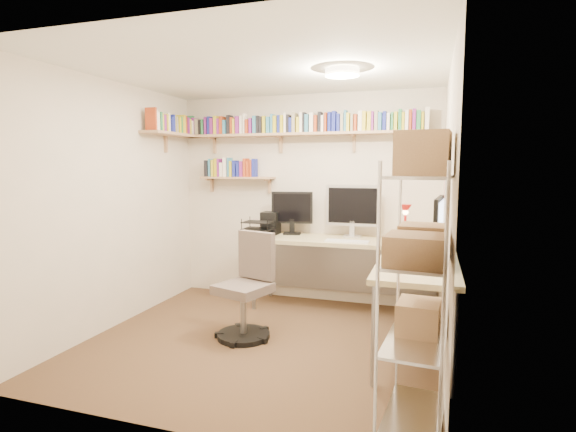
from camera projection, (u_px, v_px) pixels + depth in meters
name	position (u px, v px, depth m)	size (l,w,h in m)	color
ground	(261.00, 342.00, 4.22)	(3.20, 3.20, 0.00)	#42291C
room_shell	(261.00, 177.00, 4.04)	(3.24, 3.04, 2.52)	beige
wall_shelves	(267.00, 134.00, 5.34)	(3.12, 1.09, 0.80)	tan
corner_desk	(348.00, 244.00, 4.79)	(2.30, 2.10, 1.43)	tan
office_chair	(247.00, 293.00, 4.32)	(0.56, 0.57, 1.01)	black
wire_rack	(420.00, 245.00, 2.64)	(0.42, 0.75, 1.85)	silver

